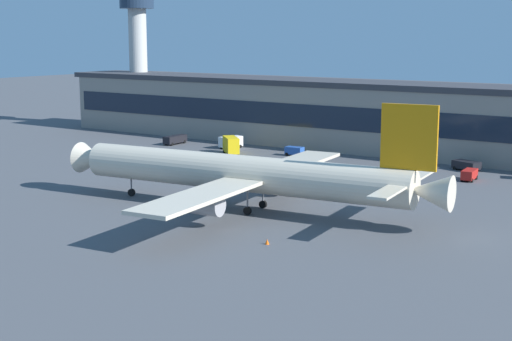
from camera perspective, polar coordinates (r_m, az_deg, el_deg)
The scene contains 13 objects.
ground_plane at distance 114.21m, azimuth -4.16°, elevation -1.95°, with size 600.00×600.00×0.00m, color #4C4F54.
terminal_building at distance 160.23m, azimuth 8.62°, elevation 4.14°, with size 165.28×15.40×14.62m.
airliner at distance 103.60m, azimuth -0.81°, elevation -0.25°, with size 58.62×50.51×15.92m.
control_tower at distance 202.26m, azimuth -9.05°, elevation 9.80°, with size 9.02×9.02×37.21m.
pushback_tractor at distance 140.38m, azimuth 15.85°, elevation 0.42°, with size 5.38×3.99×1.75m.
crew_van at distance 162.41m, azimuth -1.92°, elevation 2.25°, with size 3.57×5.61×2.55m.
belt_loader at distance 168.99m, azimuth -6.25°, elevation 2.40°, with size 2.32×6.48×1.95m.
baggage_tug at distance 151.87m, azimuth 2.99°, elevation 1.53°, with size 3.74×2.33×1.85m.
follow_me_car at distance 130.79m, azimuth 16.02°, elevation -0.28°, with size 2.35×4.55×1.85m.
stair_truck at distance 154.09m, azimuth -1.94°, elevation 2.00°, with size 6.07×5.79×3.55m.
traffic_cone_0 at distance 101.29m, azimuth -7.32°, elevation -3.41°, with size 0.52×0.52×0.65m, color #F2590C.
traffic_cone_1 at distance 102.57m, azimuth -7.78°, elevation -3.26°, with size 0.49×0.49×0.61m, color #F2590C.
traffic_cone_2 at distance 87.77m, azimuth 0.86°, elevation -5.47°, with size 0.52×0.52×0.65m, color #F2590C.
Camera 1 is at (70.45, -86.58, 24.15)m, focal length 52.20 mm.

